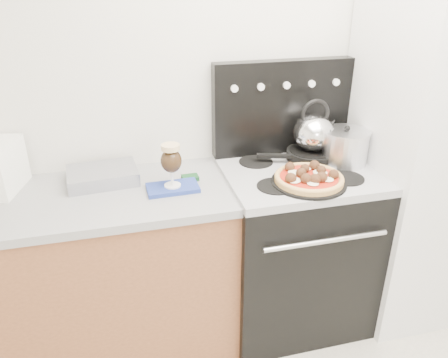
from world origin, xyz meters
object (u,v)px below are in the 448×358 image
object	(u,v)px
skillet	(311,155)
beer_glass	(171,165)
base_cabinet	(86,279)
pizza_pan	(309,182)
pizza	(309,177)
tea_kettle	(314,130)
stock_pot	(345,148)
stove_body	(292,249)
fridge	(423,153)
oven_mitt	(173,188)

from	to	relation	value
skillet	beer_glass	bearing A→B (deg)	-169.43
base_cabinet	skillet	bearing A→B (deg)	4.48
beer_glass	pizza_pan	size ratio (longest dim) A/B	0.60
pizza_pan	pizza	distance (m)	0.03
tea_kettle	stock_pot	distance (m)	0.19
stove_body	stock_pot	xyz separation A→B (m)	(0.26, 0.03, 0.56)
pizza	fridge	bearing A→B (deg)	10.23
oven_mitt	skillet	size ratio (longest dim) A/B	0.90
stove_body	skillet	distance (m)	0.53
fridge	pizza_pan	distance (m)	0.73
pizza_pan	beer_glass	bearing A→B (deg)	168.19
fridge	pizza_pan	bearing A→B (deg)	-169.77
base_cabinet	stock_pot	world-z (taller)	stock_pot
tea_kettle	pizza_pan	bearing A→B (deg)	-114.00
pizza_pan	fridge	bearing A→B (deg)	10.23
fridge	skillet	world-z (taller)	fridge
fridge	beer_glass	distance (m)	1.35
skillet	tea_kettle	distance (m)	0.14
oven_mitt	pizza_pan	xyz separation A→B (m)	(0.63, -0.13, 0.02)
pizza_pan	stock_pot	xyz separation A→B (m)	(0.28, 0.18, 0.08)
skillet	oven_mitt	bearing A→B (deg)	-169.43
beer_glass	skillet	xyz separation A→B (m)	(0.77, 0.14, -0.08)
base_cabinet	beer_glass	world-z (taller)	beer_glass
oven_mitt	skillet	xyz separation A→B (m)	(0.77, 0.14, 0.03)
pizza	beer_glass	bearing A→B (deg)	168.19
base_cabinet	pizza_pan	xyz separation A→B (m)	(1.09, -0.18, 0.50)
pizza	stock_pot	distance (m)	0.34
beer_glass	skillet	world-z (taller)	beer_glass
skillet	base_cabinet	bearing A→B (deg)	-175.52
stock_pot	skillet	bearing A→B (deg)	147.14
oven_mitt	tea_kettle	distance (m)	0.80
beer_glass	stove_body	bearing A→B (deg)	1.99
base_cabinet	oven_mitt	world-z (taller)	oven_mitt
base_cabinet	tea_kettle	size ratio (longest dim) A/B	6.22
oven_mitt	pizza_pan	bearing A→B (deg)	-11.81
stock_pot	fridge	bearing A→B (deg)	-7.18
pizza	oven_mitt	bearing A→B (deg)	168.19
beer_glass	tea_kettle	bearing A→B (deg)	10.57
stove_body	beer_glass	bearing A→B (deg)	-178.01
tea_kettle	fridge	bearing A→B (deg)	-11.43
beer_glass	fridge	bearing A→B (deg)	-0.11
skillet	fridge	bearing A→B (deg)	-14.19
base_cabinet	fridge	distance (m)	1.88
pizza	base_cabinet	bearing A→B (deg)	170.64
stock_pot	tea_kettle	bearing A→B (deg)	147.14
stove_body	stock_pot	world-z (taller)	stock_pot
base_cabinet	stock_pot	distance (m)	1.48
base_cabinet	tea_kettle	distance (m)	1.39
stove_body	skillet	bearing A→B (deg)	44.77
stove_body	fridge	distance (m)	0.87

